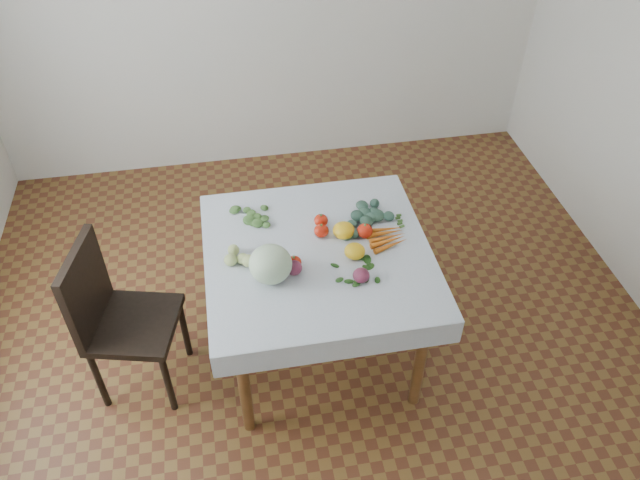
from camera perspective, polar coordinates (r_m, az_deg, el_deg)
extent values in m
plane|color=brown|center=(3.66, -0.15, -9.78)|extent=(4.00, 4.00, 0.00)
cube|color=brown|center=(3.12, -0.18, -1.47)|extent=(1.00, 1.00, 0.04)
cylinder|color=brown|center=(3.10, -6.94, -13.08)|extent=(0.06, 0.06, 0.71)
cylinder|color=brown|center=(3.21, 9.16, -10.72)|extent=(0.06, 0.06, 0.71)
cylinder|color=brown|center=(3.68, -8.15, -1.89)|extent=(0.06, 0.06, 0.71)
cylinder|color=brown|center=(3.77, 5.25, -0.25)|extent=(0.06, 0.06, 0.71)
cube|color=white|center=(3.11, -0.18, -1.16)|extent=(1.12, 1.12, 0.01)
cube|color=black|center=(3.32, -16.61, -7.40)|extent=(0.51, 0.51, 0.04)
cube|color=black|center=(3.21, -20.68, -4.17)|extent=(0.14, 0.42, 0.46)
cylinder|color=black|center=(3.46, -19.57, -11.94)|extent=(0.04, 0.04, 0.43)
cylinder|color=black|center=(3.34, -13.71, -12.63)|extent=(0.04, 0.04, 0.43)
cylinder|color=black|center=(3.66, -17.80, -7.45)|extent=(0.04, 0.04, 0.43)
cylinder|color=black|center=(3.55, -12.30, -7.94)|extent=(0.04, 0.04, 0.43)
ellipsoid|color=#B0C4A4|center=(2.92, -4.55, -2.22)|extent=(0.26, 0.26, 0.18)
ellipsoid|color=red|center=(3.24, 0.09, 1.81)|extent=(0.10, 0.10, 0.06)
ellipsoid|color=red|center=(3.18, 0.13, 0.86)|extent=(0.09, 0.09, 0.07)
ellipsoid|color=red|center=(3.01, -2.39, -2.08)|extent=(0.08, 0.08, 0.06)
ellipsoid|color=red|center=(3.18, 4.12, 0.84)|extent=(0.11, 0.11, 0.07)
ellipsoid|color=yellow|center=(3.17, 2.18, 0.89)|extent=(0.13, 0.13, 0.08)
ellipsoid|color=yellow|center=(3.06, 3.19, -1.03)|extent=(0.13, 0.13, 0.07)
ellipsoid|color=#541830|center=(2.98, -2.41, -2.55)|extent=(0.11, 0.11, 0.07)
ellipsoid|color=#541830|center=(2.95, 3.79, -3.24)|extent=(0.10, 0.10, 0.07)
ellipsoid|color=#C7D279|center=(3.07, -7.57, -1.52)|extent=(0.06, 0.06, 0.05)
ellipsoid|color=#C7D279|center=(3.08, -8.26, -1.43)|extent=(0.06, 0.06, 0.05)
ellipsoid|color=#C7D279|center=(3.04, -7.57, -2.02)|extent=(0.06, 0.06, 0.05)
ellipsoid|color=#C7D279|center=(3.10, -7.08, -0.91)|extent=(0.06, 0.06, 0.05)
cone|color=orange|center=(3.23, 6.00, 1.01)|extent=(0.20, 0.03, 0.03)
cone|color=orange|center=(3.21, 6.14, 0.64)|extent=(0.20, 0.04, 0.03)
cone|color=orange|center=(3.19, 6.29, 0.28)|extent=(0.20, 0.06, 0.03)
cone|color=orange|center=(3.17, 6.43, -0.10)|extent=(0.20, 0.08, 0.03)
cone|color=orange|center=(3.14, 6.58, -0.48)|extent=(0.20, 0.09, 0.03)
ellipsoid|color=#375A48|center=(3.28, 4.68, 2.01)|extent=(0.06, 0.06, 0.04)
ellipsoid|color=#375A48|center=(3.30, 3.98, 2.27)|extent=(0.06, 0.06, 0.04)
ellipsoid|color=#375A48|center=(3.26, 4.24, 1.67)|extent=(0.06, 0.06, 0.04)
ellipsoid|color=#375A48|center=(3.31, 4.94, 2.36)|extent=(0.06, 0.06, 0.04)
ellipsoid|color=#375A48|center=(3.28, 3.27, 2.03)|extent=(0.06, 0.06, 0.04)
ellipsoid|color=#375A48|center=(3.26, 5.19, 1.62)|extent=(0.06, 0.06, 0.04)
ellipsoid|color=#375A48|center=(3.33, 4.19, 2.75)|extent=(0.06, 0.06, 0.04)
ellipsoid|color=#375A48|center=(3.24, 3.37, 1.38)|extent=(0.06, 0.06, 0.04)
ellipsoid|color=#375A48|center=(3.31, 5.96, 2.22)|extent=(0.06, 0.06, 0.04)
ellipsoid|color=#375A48|center=(3.31, 2.76, 2.55)|extent=(0.06, 0.06, 0.04)
ellipsoid|color=#375A48|center=(3.22, 4.84, 1.00)|extent=(0.06, 0.06, 0.04)
ellipsoid|color=#375A48|center=(3.36, 5.29, 3.06)|extent=(0.06, 0.06, 0.04)
ellipsoid|color=#375A48|center=(3.25, 2.08, 1.59)|extent=(0.06, 0.06, 0.04)
ellipsoid|color=#375A48|center=(3.26, 6.64, 1.56)|extent=(0.06, 0.06, 0.04)
ellipsoid|color=#265219|center=(3.01, 3.53, -2.83)|extent=(0.05, 0.03, 0.01)
ellipsoid|color=#265219|center=(3.01, 2.87, -2.82)|extent=(0.05, 0.03, 0.01)
ellipsoid|color=#265219|center=(2.99, 3.51, -3.19)|extent=(0.05, 0.03, 0.01)
ellipsoid|color=#265219|center=(3.03, 3.44, -2.51)|extent=(0.05, 0.03, 0.01)
ellipsoid|color=#265219|center=(2.99, 2.58, -3.17)|extent=(0.05, 0.03, 0.01)
ellipsoid|color=#265219|center=(3.00, 4.18, -2.98)|extent=(0.05, 0.03, 0.01)
ellipsoid|color=#265219|center=(3.03, 2.63, -2.41)|extent=(0.05, 0.03, 0.01)
ellipsoid|color=#265219|center=(2.97, 3.15, -3.62)|extent=(0.05, 0.03, 0.01)
ellipsoid|color=#265219|center=(3.04, 4.22, -2.36)|extent=(0.05, 0.03, 0.01)
ellipsoid|color=#265219|center=(3.00, 1.82, -2.92)|extent=(0.05, 0.03, 0.01)
ellipsoid|color=#265219|center=(2.98, 4.42, -3.52)|extent=(0.05, 0.03, 0.01)
ellipsoid|color=#265219|center=(3.06, 3.12, -1.91)|extent=(0.05, 0.03, 0.01)
ellipsoid|color=#265219|center=(2.96, 2.12, -3.80)|extent=(0.05, 0.03, 0.01)
ellipsoid|color=#265219|center=(3.02, 5.17, -2.67)|extent=(0.05, 0.03, 0.01)
ellipsoid|color=#497033|center=(3.32, -6.27, 2.16)|extent=(0.05, 0.05, 0.02)
ellipsoid|color=#497033|center=(3.32, -6.92, 2.12)|extent=(0.05, 0.05, 0.02)
ellipsoid|color=#497033|center=(3.29, -6.26, 1.84)|extent=(0.05, 0.05, 0.02)
ellipsoid|color=#497033|center=(3.34, -6.36, 2.45)|extent=(0.05, 0.05, 0.02)
ellipsoid|color=#497033|center=(3.30, -7.23, 1.78)|extent=(0.05, 0.05, 0.02)
ellipsoid|color=#497033|center=(3.31, -5.55, 2.08)|extent=(0.05, 0.05, 0.02)
ellipsoid|color=#497033|center=(3.35, -7.22, 2.48)|extent=(0.05, 0.05, 0.02)
ellipsoid|color=#497033|center=(3.27, -6.61, 1.40)|extent=(0.05, 0.05, 0.02)
ellipsoid|color=#497033|center=(3.35, -5.51, 2.67)|extent=(0.05, 0.05, 0.02)
ellipsoid|color=#497033|center=(3.32, -8.08, 1.94)|extent=(0.05, 0.05, 0.02)
ellipsoid|color=#497033|center=(3.27, -5.24, 1.58)|extent=(0.05, 0.05, 0.02)
ellipsoid|color=#497033|center=(3.38, -6.72, 3.01)|extent=(0.05, 0.05, 0.02)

